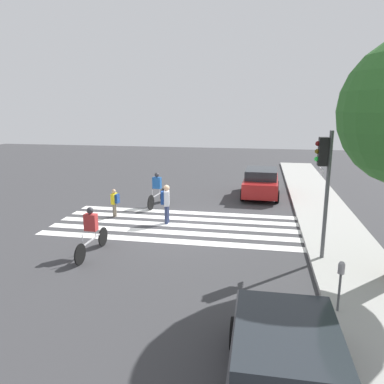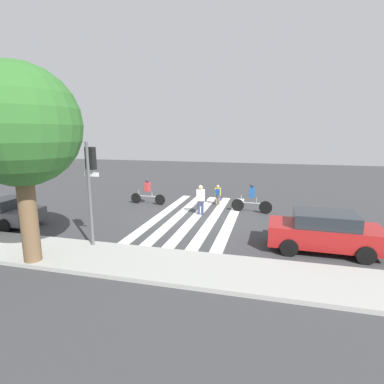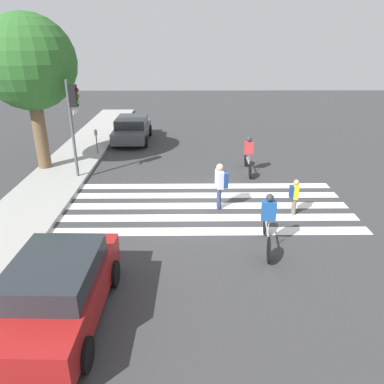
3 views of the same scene
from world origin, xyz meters
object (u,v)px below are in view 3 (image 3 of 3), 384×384
parking_meter (96,136)px  cyclist_mid_street (248,153)px  cyclist_near_curb (268,220)px  car_parked_far_curb (57,290)px  pedestrian_child_with_backpack (294,194)px  pedestrian_adult_tall_backpack (220,183)px  traffic_light (73,111)px  car_parked_dark_suv (132,129)px  street_tree (29,64)px

parking_meter → cyclist_mid_street: 7.62m
cyclist_near_curb → car_parked_far_curb: bearing=127.7°
parking_meter → pedestrian_child_with_backpack: size_ratio=1.09×
pedestrian_adult_tall_backpack → car_parked_far_curb: pedestrian_adult_tall_backpack is taller
traffic_light → pedestrian_child_with_backpack: traffic_light is taller
parking_meter → pedestrian_child_with_backpack: (-6.71, -8.12, -0.29)m
traffic_light → car_parked_dark_suv: size_ratio=0.97×
traffic_light → street_tree: bearing=58.9°
car_parked_far_curb → pedestrian_child_with_backpack: bearing=-49.4°
cyclist_near_curb → cyclist_mid_street: (6.40, -0.41, -0.01)m
parking_meter → cyclist_mid_street: (-2.45, -7.21, -0.15)m
traffic_light → street_tree: size_ratio=0.62×
street_tree → car_parked_far_curb: street_tree is taller
pedestrian_child_with_backpack → traffic_light: bearing=-108.0°
parking_meter → cyclist_near_curb: cyclist_near_curb is taller
pedestrian_adult_tall_backpack → car_parked_dark_suv: bearing=13.4°
car_parked_far_curb → car_parked_dark_suv: car_parked_far_curb is taller
pedestrian_child_with_backpack → cyclist_near_curb: size_ratio=0.55×
pedestrian_adult_tall_backpack → pedestrian_child_with_backpack: pedestrian_adult_tall_backpack is taller
parking_meter → cyclist_near_curb: size_ratio=0.60×
parking_meter → car_parked_far_curb: 11.96m
pedestrian_child_with_backpack → car_parked_dark_suv: bearing=-139.7°
pedestrian_child_with_backpack → pedestrian_adult_tall_backpack: bearing=-96.5°
parking_meter → pedestrian_child_with_backpack: bearing=-129.6°
street_tree → car_parked_far_curb: size_ratio=1.61×
cyclist_near_curb → car_parked_far_curb: 5.78m
street_tree → cyclist_mid_street: street_tree is taller
pedestrian_child_with_backpack → car_parked_far_curb: 8.10m
cyclist_mid_street → traffic_light: bearing=97.7°
pedestrian_child_with_backpack → parking_meter: bearing=-124.4°
cyclist_mid_street → car_parked_dark_suv: cyclist_mid_street is taller
traffic_light → car_parked_far_curb: size_ratio=1.01×
street_tree → car_parked_dark_suv: 7.10m
pedestrian_adult_tall_backpack → pedestrian_child_with_backpack: bearing=-113.7°
pedestrian_adult_tall_backpack → car_parked_far_curb: size_ratio=0.40×
parking_meter → pedestrian_child_with_backpack: parking_meter is taller
pedestrian_adult_tall_backpack → car_parked_far_curb: bearing=133.7°
traffic_light → car_parked_dark_suv: (6.14, -1.35, -2.15)m
pedestrian_adult_tall_backpack → cyclist_mid_street: pedestrian_adult_tall_backpack is taller
traffic_light → cyclist_near_curb: size_ratio=1.80×
car_parked_dark_suv → parking_meter: bearing=154.3°
pedestrian_adult_tall_backpack → car_parked_dark_suv: (9.10, 4.31, -0.25)m
traffic_light → street_tree: street_tree is taller
street_tree → pedestrian_adult_tall_backpack: 9.35m
traffic_light → parking_meter: bearing=0.3°
traffic_light → cyclist_mid_street: (0.80, -7.20, -1.99)m
street_tree → pedestrian_child_with_backpack: street_tree is taller
parking_meter → car_parked_dark_suv: 3.21m
street_tree → cyclist_near_curb: size_ratio=2.89×
cyclist_near_curb → cyclist_mid_street: bearing=3.1°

